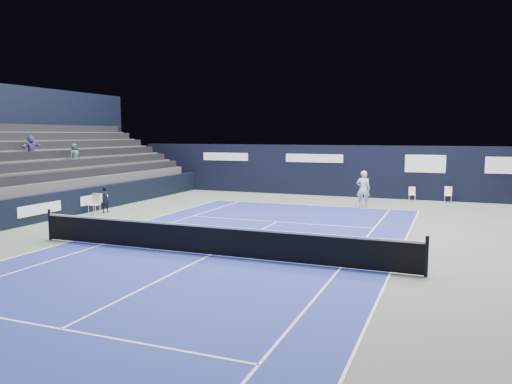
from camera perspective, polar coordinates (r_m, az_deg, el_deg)
ground at (r=17.53m, az=-2.32°, el=-5.79°), size 48.00×48.00×0.00m
court_surface at (r=15.76m, az=-5.27°, el=-7.21°), size 10.97×23.77×0.01m
folding_chair_back_a at (r=29.49m, az=17.40°, el=-0.11°), size 0.42×0.40×0.81m
folding_chair_back_b at (r=29.55m, az=21.11°, el=-0.16°), size 0.39×0.38×0.89m
line_judge_chair at (r=24.79m, az=-17.90°, el=-1.13°), size 0.45×0.44×0.98m
line_judge at (r=25.05m, az=-16.81°, el=-0.80°), size 0.42×0.54×1.31m
court_markings at (r=15.76m, az=-5.27°, el=-7.19°), size 11.03×23.83×0.00m
tennis_net at (r=15.65m, az=-5.29°, el=-5.41°), size 12.90×0.10×1.10m
back_sponsor_wall at (r=31.02m, az=8.57°, el=2.45°), size 26.00×0.63×3.10m
side_barrier_left at (r=25.79m, az=-18.27°, el=-0.76°), size 0.33×22.00×1.20m
spectator_stand at (r=28.94m, az=-22.85°, el=2.52°), size 6.00×18.00×6.40m
tennis_player at (r=26.30m, az=12.16°, el=0.33°), size 0.76×0.89×1.90m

